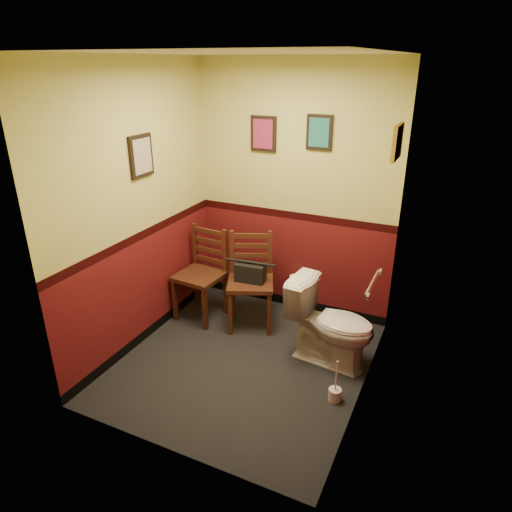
{
  "coord_description": "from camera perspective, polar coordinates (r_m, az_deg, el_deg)",
  "views": [
    {
      "loc": [
        1.62,
        -3.22,
        2.65
      ],
      "look_at": [
        0.0,
        0.25,
        1.0
      ],
      "focal_mm": 32.0,
      "sensor_mm": 36.0,
      "label": 1
    }
  ],
  "objects": [
    {
      "name": "floor",
      "position": [
        4.47,
        -1.39,
        -13.02
      ],
      "size": [
        2.2,
        2.4,
        0.0
      ],
      "primitive_type": "cube",
      "color": "black",
      "rests_on": "ground"
    },
    {
      "name": "ceiling",
      "position": [
        3.61,
        -1.84,
        24.08
      ],
      "size": [
        2.2,
        2.4,
        0.0
      ],
      "primitive_type": "cube",
      "rotation": [
        3.14,
        0.0,
        0.0
      ],
      "color": "silver",
      "rests_on": "ground"
    },
    {
      "name": "wall_back",
      "position": [
        4.89,
        4.77,
        7.78
      ],
      "size": [
        2.2,
        0.0,
        2.7
      ],
      "primitive_type": "cube",
      "rotation": [
        1.57,
        0.0,
        0.0
      ],
      "color": "#5B1215",
      "rests_on": "ground"
    },
    {
      "name": "wall_front",
      "position": [
        2.9,
        -12.25,
        -3.9
      ],
      "size": [
        2.2,
        0.0,
        2.7
      ],
      "primitive_type": "cube",
      "rotation": [
        -1.57,
        0.0,
        0.0
      ],
      "color": "#5B1215",
      "rests_on": "ground"
    },
    {
      "name": "wall_left",
      "position": [
        4.41,
        -14.53,
        5.41
      ],
      "size": [
        0.0,
        2.4,
        2.7
      ],
      "primitive_type": "cube",
      "rotation": [
        1.57,
        0.0,
        1.57
      ],
      "color": "#5B1215",
      "rests_on": "ground"
    },
    {
      "name": "wall_right",
      "position": [
        3.51,
        14.69,
        0.79
      ],
      "size": [
        0.0,
        2.4,
        2.7
      ],
      "primitive_type": "cube",
      "rotation": [
        1.57,
        0.0,
        -1.57
      ],
      "color": "#5B1215",
      "rests_on": "ground"
    },
    {
      "name": "grab_bar",
      "position": [
        3.9,
        14.39,
        -3.3
      ],
      "size": [
        0.05,
        0.56,
        0.06
      ],
      "color": "silver",
      "rests_on": "wall_right"
    },
    {
      "name": "framed_print_back_a",
      "position": [
        4.87,
        0.93,
        15.03
      ],
      "size": [
        0.28,
        0.04,
        0.36
      ],
      "color": "black",
      "rests_on": "wall_back"
    },
    {
      "name": "framed_print_back_b",
      "position": [
        4.66,
        7.93,
        15.05
      ],
      "size": [
        0.26,
        0.04,
        0.34
      ],
      "color": "black",
      "rests_on": "wall_back"
    },
    {
      "name": "framed_print_left",
      "position": [
        4.36,
        -14.15,
        12.03
      ],
      "size": [
        0.04,
        0.3,
        0.38
      ],
      "color": "black",
      "rests_on": "wall_left"
    },
    {
      "name": "framed_print_right",
      "position": [
        3.91,
        17.24,
        13.46
      ],
      "size": [
        0.04,
        0.34,
        0.28
      ],
      "color": "olive",
      "rests_on": "wall_right"
    },
    {
      "name": "toilet",
      "position": [
        4.32,
        9.4,
        -8.41
      ],
      "size": [
        0.86,
        0.54,
        0.8
      ],
      "primitive_type": "imported",
      "rotation": [
        0.0,
        0.0,
        1.47
      ],
      "color": "white",
      "rests_on": "floor"
    },
    {
      "name": "toilet_brush",
      "position": [
        4.07,
        9.83,
        -16.6
      ],
      "size": [
        0.11,
        0.11,
        0.4
      ],
      "color": "silver",
      "rests_on": "floor"
    },
    {
      "name": "chair_left",
      "position": [
        5.01,
        -6.74,
        -2.26
      ],
      "size": [
        0.51,
        0.51,
        1.0
      ],
      "rotation": [
        0.0,
        0.0,
        -0.08
      ],
      "color": "#4F2617",
      "rests_on": "floor"
    },
    {
      "name": "chair_right",
      "position": [
        4.82,
        -0.68,
        -3.1
      ],
      "size": [
        0.62,
        0.62,
        1.01
      ],
      "rotation": [
        0.0,
        0.0,
        0.41
      ],
      "color": "#4F2617",
      "rests_on": "floor"
    },
    {
      "name": "handbag",
      "position": [
        4.73,
        -0.71,
        -2.05
      ],
      "size": [
        0.32,
        0.18,
        0.23
      ],
      "rotation": [
        0.0,
        0.0,
        0.1
      ],
      "color": "black",
      "rests_on": "chair_right"
    },
    {
      "name": "tp_stack",
      "position": [
        5.21,
        4.76,
        -5.02
      ],
      "size": [
        0.25,
        0.15,
        0.44
      ],
      "color": "silver",
      "rests_on": "floor"
    }
  ]
}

